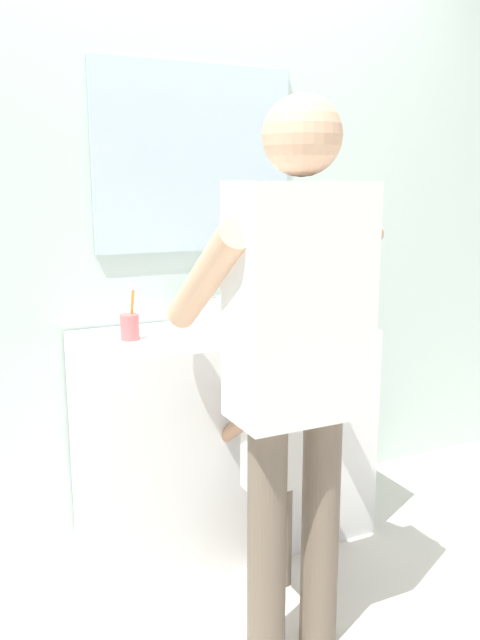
# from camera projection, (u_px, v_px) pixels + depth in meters

# --- Properties ---
(ground_plane) EXTENTS (14.00, 14.00, 0.00)m
(ground_plane) POSITION_uv_depth(u_px,v_px,m) (257.00, 570.00, 2.46)
(ground_plane) COLOR silver
(back_wall) EXTENTS (4.40, 0.10, 2.70)m
(back_wall) POSITION_uv_depth(u_px,v_px,m) (191.00, 202.00, 2.73)
(back_wall) COLOR silver
(back_wall) RESTS_ON ground
(vanity_cabinet) EXTENTS (1.12, 0.54, 0.86)m
(vanity_cabinet) POSITION_uv_depth(u_px,v_px,m) (224.00, 435.00, 2.64)
(vanity_cabinet) COLOR white
(vanity_cabinet) RESTS_ON ground
(sink_basin) EXTENTS (0.39, 0.39, 0.11)m
(sink_basin) POSITION_uv_depth(u_px,v_px,m) (225.00, 318.00, 2.52)
(sink_basin) COLOR white
(sink_basin) RESTS_ON vanity_cabinet
(faucet) EXTENTS (0.18, 0.14, 0.18)m
(faucet) POSITION_uv_depth(u_px,v_px,m) (202.00, 302.00, 2.72)
(faucet) COLOR #B7BABF
(faucet) RESTS_ON vanity_cabinet
(toothbrush_cup) EXTENTS (0.07, 0.07, 0.21)m
(toothbrush_cup) POSITION_uv_depth(u_px,v_px,m) (130.00, 326.00, 2.40)
(toothbrush_cup) COLOR #D86666
(toothbrush_cup) RESTS_ON vanity_cabinet
(soap_bottle) EXTENTS (0.06, 0.06, 0.17)m
(soap_bottle) POSITION_uv_depth(u_px,v_px,m) (285.00, 308.00, 2.67)
(soap_bottle) COLOR gold
(soap_bottle) RESTS_ON vanity_cabinet
(child_toddler) EXTENTS (0.26, 0.26, 0.85)m
(child_toddler) POSITION_uv_depth(u_px,v_px,m) (272.00, 454.00, 2.27)
(child_toddler) COLOR #6B5B4C
(child_toddler) RESTS_ON ground
(adult_parent) EXTENTS (0.51, 0.54, 1.66)m
(adult_parent) POSITION_uv_depth(u_px,v_px,m) (296.00, 338.00, 1.86)
(adult_parent) COLOR #6B5B4C
(adult_parent) RESTS_ON ground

